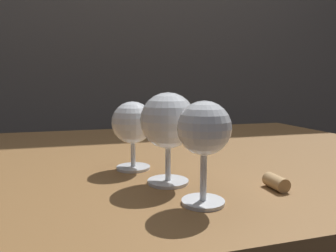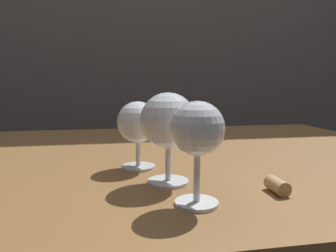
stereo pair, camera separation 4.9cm
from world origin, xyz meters
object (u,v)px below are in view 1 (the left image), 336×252
(wine_glass_chardonnay, at_px, (133,124))
(wine_glass_white, at_px, (204,131))
(wine_glass_merlot, at_px, (168,123))
(cork, at_px, (276,182))

(wine_glass_chardonnay, bearing_deg, wine_glass_white, -72.90)
(wine_glass_white, xyz_separation_m, wine_glass_merlot, (-0.02, 0.10, 0.00))
(wine_glass_white, height_order, wine_glass_merlot, wine_glass_merlot)
(wine_glass_white, distance_m, wine_glass_merlot, 0.10)
(wine_glass_white, distance_m, wine_glass_chardonnay, 0.21)
(wine_glass_chardonnay, bearing_deg, cork, -42.65)
(wine_glass_chardonnay, bearing_deg, wine_glass_merlot, -68.38)
(wine_glass_white, relative_size, cork, 3.32)
(cork, bearing_deg, wine_glass_merlot, 153.66)
(cork, bearing_deg, wine_glass_white, -169.79)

